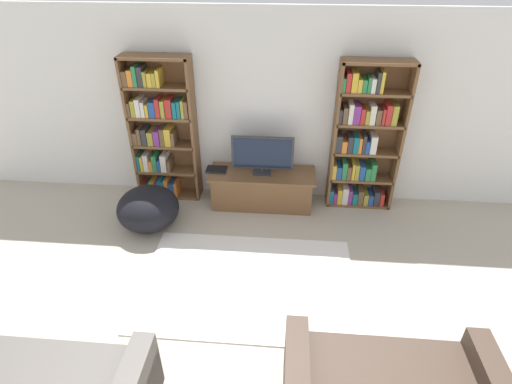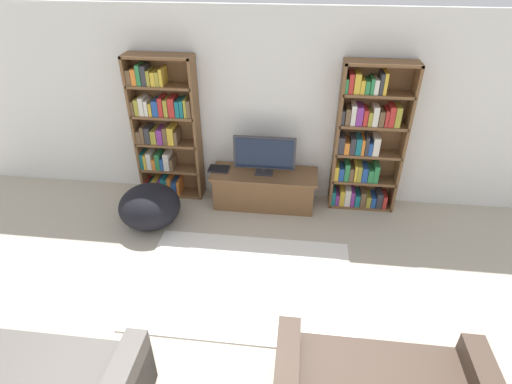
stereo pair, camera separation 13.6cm
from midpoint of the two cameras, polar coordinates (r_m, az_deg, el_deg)
wall_back at (r=5.49m, az=0.20°, el=11.71°), size 8.80×0.06×2.60m
bookshelf_left at (r=5.71m, az=-14.12°, el=8.42°), size 0.89×0.30×2.03m
bookshelf_right at (r=5.52m, az=14.32°, el=7.07°), size 0.89×0.30×2.03m
tv_stand at (r=5.65m, az=0.20°, el=0.52°), size 1.47×0.55×0.51m
television at (r=5.37m, az=0.20°, el=5.39°), size 0.84×0.16×0.55m
laptop at (r=5.62m, az=-6.34°, el=3.21°), size 0.29×0.21×0.03m
area_rug at (r=4.55m, az=-2.07°, el=-12.84°), size 2.36×1.60×0.02m
beanbag_ottoman at (r=5.40m, az=-15.84°, el=-2.28°), size 0.80×0.80×0.55m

